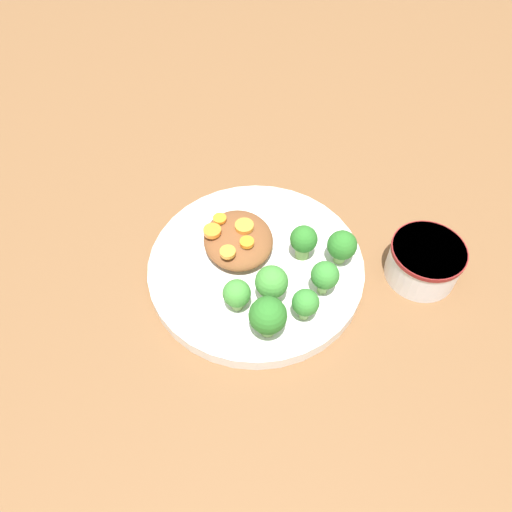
{
  "coord_description": "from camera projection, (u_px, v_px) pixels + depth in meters",
  "views": [
    {
      "loc": [
        0.08,
        0.38,
        0.55
      ],
      "look_at": [
        0.0,
        0.0,
        0.03
      ],
      "focal_mm": 35.0,
      "sensor_mm": 36.0,
      "label": 1
    }
  ],
  "objects": [
    {
      "name": "carrot_slice_4",
      "position": [
        247.0,
        242.0,
        0.64
      ],
      "size": [
        0.02,
        0.02,
        0.01
      ],
      "primitive_type": "cylinder",
      "color": "orange",
      "rests_on": "stew_mound"
    },
    {
      "name": "carrot_slice_3",
      "position": [
        220.0,
        219.0,
        0.66
      ],
      "size": [
        0.02,
        0.02,
        0.0
      ],
      "primitive_type": "cylinder",
      "color": "orange",
      "rests_on": "stew_mound"
    },
    {
      "name": "broccoli_floret_1",
      "position": [
        272.0,
        283.0,
        0.6
      ],
      "size": [
        0.04,
        0.04,
        0.06
      ],
      "color": "#7FA85B",
      "rests_on": "plate"
    },
    {
      "name": "broccoli_floret_2",
      "position": [
        325.0,
        276.0,
        0.6
      ],
      "size": [
        0.04,
        0.04,
        0.05
      ],
      "color": "#7FA85B",
      "rests_on": "plate"
    },
    {
      "name": "broccoli_floret_5",
      "position": [
        342.0,
        246.0,
        0.64
      ],
      "size": [
        0.04,
        0.04,
        0.05
      ],
      "color": "#759E51",
      "rests_on": "plate"
    },
    {
      "name": "broccoli_floret_4",
      "position": [
        305.0,
        303.0,
        0.58
      ],
      "size": [
        0.03,
        0.03,
        0.05
      ],
      "color": "#7FA85B",
      "rests_on": "plate"
    },
    {
      "name": "carrot_slice_1",
      "position": [
        227.0,
        251.0,
        0.63
      ],
      "size": [
        0.02,
        0.02,
        0.01
      ],
      "primitive_type": "cylinder",
      "color": "orange",
      "rests_on": "stew_mound"
    },
    {
      "name": "plate",
      "position": [
        256.0,
        266.0,
        0.66
      ],
      "size": [
        0.28,
        0.28,
        0.02
      ],
      "color": "silver",
      "rests_on": "ground_plane"
    },
    {
      "name": "carrot_slice_2",
      "position": [
        212.0,
        231.0,
        0.65
      ],
      "size": [
        0.02,
        0.02,
        0.01
      ],
      "primitive_type": "cylinder",
      "color": "orange",
      "rests_on": "stew_mound"
    },
    {
      "name": "broccoli_floret_6",
      "position": [
        268.0,
        316.0,
        0.57
      ],
      "size": [
        0.04,
        0.04,
        0.06
      ],
      "color": "#759E51",
      "rests_on": "plate"
    },
    {
      "name": "dip_bowl",
      "position": [
        425.0,
        260.0,
        0.65
      ],
      "size": [
        0.1,
        0.1,
        0.05
      ],
      "color": "silver",
      "rests_on": "ground_plane"
    },
    {
      "name": "broccoli_floret_3",
      "position": [
        237.0,
        294.0,
        0.59
      ],
      "size": [
        0.03,
        0.03,
        0.05
      ],
      "color": "#7FA85B",
      "rests_on": "plate"
    },
    {
      "name": "broccoli_floret_0",
      "position": [
        304.0,
        243.0,
        0.64
      ],
      "size": [
        0.04,
        0.04,
        0.05
      ],
      "color": "#759E51",
      "rests_on": "plate"
    },
    {
      "name": "stew_mound",
      "position": [
        238.0,
        240.0,
        0.66
      ],
      "size": [
        0.09,
        0.1,
        0.03
      ],
      "primitive_type": "ellipsoid",
      "color": "brown",
      "rests_on": "plate"
    },
    {
      "name": "carrot_slice_0",
      "position": [
        244.0,
        226.0,
        0.65
      ],
      "size": [
        0.02,
        0.02,
        0.01
      ],
      "primitive_type": "cylinder",
      "color": "orange",
      "rests_on": "stew_mound"
    },
    {
      "name": "ground_plane",
      "position": [
        256.0,
        272.0,
        0.67
      ],
      "size": [
        4.0,
        4.0,
        0.0
      ],
      "primitive_type": "plane",
      "color": "brown"
    }
  ]
}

